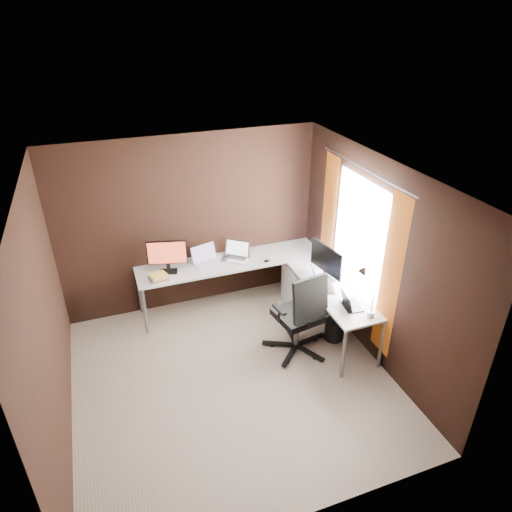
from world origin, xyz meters
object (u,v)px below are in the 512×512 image
(laptop_silver, at_px, (236,255))
(office_chair, at_px, (299,328))
(desk_lamp, at_px, (366,286))
(laptop_black_big, at_px, (320,283))
(book_stack, at_px, (159,277))
(laptop_white, at_px, (206,259))
(monitor_left, at_px, (167,255))
(wastebasket, at_px, (334,330))
(drawer_pedestal, at_px, (301,286))
(monitor_right, at_px, (326,261))
(laptop_black_small, at_px, (350,304))

(laptop_silver, distance_m, office_chair, 1.46)
(desk_lamp, bearing_deg, laptop_black_big, 92.64)
(book_stack, bearing_deg, laptop_silver, 10.00)
(laptop_silver, xyz_separation_m, office_chair, (0.38, -1.34, -0.44))
(laptop_white, relative_size, office_chair, 0.36)
(monitor_left, height_order, wastebasket, monitor_left)
(laptop_black_big, bearing_deg, drawer_pedestal, 10.80)
(monitor_left, distance_m, laptop_white, 0.58)
(laptop_white, relative_size, laptop_silver, 0.94)
(monitor_right, relative_size, laptop_white, 1.43)
(laptop_silver, xyz_separation_m, desk_lamp, (0.97, -1.80, 0.33))
(monitor_left, relative_size, book_stack, 1.95)
(monitor_left, height_order, monitor_right, monitor_right)
(laptop_silver, xyz_separation_m, laptop_black_big, (0.77, -1.09, 0.00))
(drawer_pedestal, bearing_deg, laptop_black_big, -97.23)
(drawer_pedestal, relative_size, laptop_black_big, 1.33)
(monitor_right, relative_size, office_chair, 0.51)
(drawer_pedestal, relative_size, laptop_silver, 1.33)
(laptop_black_big, distance_m, wastebasket, 0.69)
(laptop_white, height_order, office_chair, office_chair)
(monitor_right, bearing_deg, drawer_pedestal, -3.97)
(monitor_right, xyz_separation_m, laptop_white, (-1.36, 0.98, -0.23))
(laptop_silver, distance_m, book_stack, 1.15)
(monitor_left, distance_m, laptop_silver, 1.00)
(laptop_black_small, relative_size, desk_lamp, 0.49)
(wastebasket, bearing_deg, laptop_black_small, -94.06)
(laptop_silver, bearing_deg, book_stack, -132.25)
(drawer_pedestal, height_order, office_chair, office_chair)
(laptop_black_small, bearing_deg, monitor_left, 56.91)
(monitor_left, relative_size, laptop_black_small, 1.72)
(drawer_pedestal, xyz_separation_m, desk_lamp, (0.12, -1.40, 0.82))
(laptop_white, relative_size, laptop_black_big, 0.94)
(monitor_left, relative_size, laptop_silver, 1.16)
(monitor_left, height_order, office_chair, monitor_left)
(monitor_right, distance_m, wastebasket, 0.93)
(monitor_right, xyz_separation_m, laptop_silver, (-0.92, 0.96, -0.23))
(monitor_left, height_order, laptop_white, monitor_left)
(laptop_silver, height_order, wastebasket, laptop_silver)
(laptop_silver, relative_size, desk_lamp, 0.73)
(drawer_pedestal, distance_m, office_chair, 1.05)
(monitor_right, xyz_separation_m, laptop_black_small, (-0.01, -0.66, -0.24))
(laptop_black_big, bearing_deg, monitor_right, -29.83)
(laptop_black_big, height_order, laptop_black_small, laptop_black_big)
(laptop_silver, bearing_deg, wastebasket, -16.59)
(laptop_white, bearing_deg, office_chair, -74.33)
(laptop_white, xyz_separation_m, laptop_black_small, (1.34, -1.64, -0.01))
(laptop_white, height_order, laptop_silver, same)
(desk_lamp, bearing_deg, book_stack, 129.50)
(drawer_pedestal, height_order, book_stack, book_stack)
(laptop_black_big, bearing_deg, book_stack, 83.01)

